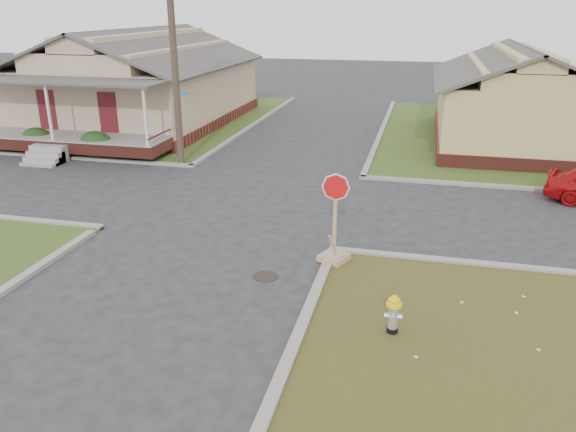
# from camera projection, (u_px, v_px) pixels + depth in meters

# --- Properties ---
(ground) EXTENTS (120.00, 120.00, 0.00)m
(ground) POSITION_uv_depth(u_px,v_px,m) (192.00, 260.00, 15.00)
(ground) COLOR #262628
(ground) RESTS_ON ground
(verge_far_left) EXTENTS (19.00, 19.00, 0.05)m
(verge_far_left) POSITION_uv_depth(u_px,v_px,m) (108.00, 117.00, 34.24)
(verge_far_left) COLOR #334D1B
(verge_far_left) RESTS_ON ground
(curbs) EXTENTS (80.00, 40.00, 0.12)m
(curbs) POSITION_uv_depth(u_px,v_px,m) (248.00, 201.00, 19.55)
(curbs) COLOR gray
(curbs) RESTS_ON ground
(manhole) EXTENTS (0.64, 0.64, 0.01)m
(manhole) POSITION_uv_depth(u_px,v_px,m) (266.00, 276.00, 14.06)
(manhole) COLOR black
(manhole) RESTS_ON ground
(corner_house) EXTENTS (10.10, 15.50, 5.30)m
(corner_house) POSITION_uv_depth(u_px,v_px,m) (139.00, 83.00, 31.59)
(corner_house) COLOR maroon
(corner_house) RESTS_ON ground
(side_house_yellow) EXTENTS (7.60, 11.60, 4.70)m
(side_house_yellow) POSITION_uv_depth(u_px,v_px,m) (516.00, 98.00, 27.04)
(side_house_yellow) COLOR maroon
(side_house_yellow) RESTS_ON ground
(utility_pole) EXTENTS (1.80, 0.28, 9.00)m
(utility_pole) POSITION_uv_depth(u_px,v_px,m) (174.00, 51.00, 22.39)
(utility_pole) COLOR #3D2E23
(utility_pole) RESTS_ON ground
(fire_hydrant) EXTENTS (0.32, 0.32, 0.86)m
(fire_hydrant) POSITION_uv_depth(u_px,v_px,m) (393.00, 312.00, 11.42)
(fire_hydrant) COLOR black
(fire_hydrant) RESTS_ON ground
(stop_sign) EXTENTS (0.68, 0.67, 2.41)m
(stop_sign) POSITION_uv_depth(u_px,v_px,m) (334.00, 242.00, 14.67)
(stop_sign) COLOR tan
(stop_sign) RESTS_ON ground
(hedge_left) EXTENTS (1.44, 1.18, 1.10)m
(hedge_left) POSITION_uv_depth(u_px,v_px,m) (37.00, 139.00, 25.87)
(hedge_left) COLOR black
(hedge_left) RESTS_ON verge_far_left
(hedge_right) EXTENTS (1.49, 1.22, 1.13)m
(hedge_right) POSITION_uv_depth(u_px,v_px,m) (96.00, 144.00, 24.86)
(hedge_right) COLOR black
(hedge_right) RESTS_ON verge_far_left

